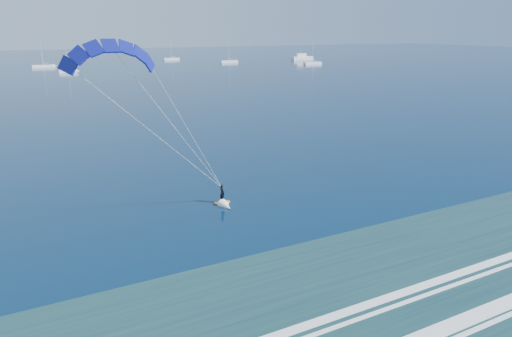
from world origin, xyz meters
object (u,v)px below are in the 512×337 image
object	(u,v)px
sailboat_2	(43,66)
sailboat_3	(68,71)
sailboat_5	(229,61)
motor_yacht	(302,57)
kitesurfer_rig	(173,125)
sailboat_6	(313,63)
sailboat_4	(171,59)

from	to	relation	value
sailboat_2	sailboat_3	bearing A→B (deg)	-78.34
sailboat_2	sailboat_5	xyz separation A→B (m)	(90.91, -10.46, 0.00)
motor_yacht	sailboat_3	xyz separation A→B (m)	(-131.55, -26.47, -0.79)
kitesurfer_rig	sailboat_5	size ratio (longest dim) A/B	1.33
kitesurfer_rig	sailboat_3	world-z (taller)	kitesurfer_rig
motor_yacht	sailboat_3	world-z (taller)	sailboat_3
kitesurfer_rig	sailboat_6	bearing A→B (deg)	52.26
motor_yacht	sailboat_4	distance (m)	76.81
kitesurfer_rig	sailboat_4	distance (m)	239.63
sailboat_2	sailboat_6	bearing A→B (deg)	-18.53
kitesurfer_rig	sailboat_6	world-z (taller)	kitesurfer_rig
sailboat_4	sailboat_3	bearing A→B (deg)	-135.84
motor_yacht	sailboat_5	size ratio (longest dim) A/B	1.02
kitesurfer_rig	motor_yacht	size ratio (longest dim) A/B	1.30
sailboat_3	sailboat_5	distance (m)	87.21
sailboat_5	sailboat_6	distance (m)	45.34
sailboat_2	sailboat_4	distance (m)	75.05
kitesurfer_rig	sailboat_5	world-z (taller)	kitesurfer_rig
kitesurfer_rig	motor_yacht	world-z (taller)	kitesurfer_rig
sailboat_2	sailboat_6	world-z (taller)	sailboat_6
kitesurfer_rig	sailboat_2	xyz separation A→B (m)	(0.65, 202.48, -8.33)
sailboat_5	sailboat_4	bearing A→B (deg)	119.30
sailboat_6	sailboat_3	bearing A→B (deg)	176.80
kitesurfer_rig	sailboat_2	distance (m)	202.65
sailboat_2	sailboat_5	size ratio (longest dim) A/B	1.00
sailboat_4	sailboat_6	bearing A→B (deg)	-51.66
sailboat_4	sailboat_5	bearing A→B (deg)	-60.70
motor_yacht	sailboat_2	world-z (taller)	sailboat_2
sailboat_2	sailboat_5	bearing A→B (deg)	-6.56
sailboat_6	sailboat_5	bearing A→B (deg)	136.72
sailboat_2	sailboat_3	xyz separation A→B (m)	(7.22, -35.01, -0.02)
sailboat_5	kitesurfer_rig	bearing A→B (deg)	-115.49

